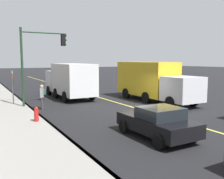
# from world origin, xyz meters

# --- Properties ---
(ground) EXTENTS (200.00, 200.00, 0.00)m
(ground) POSITION_xyz_m (0.00, 0.00, 0.00)
(ground) COLOR black
(sidewalk_slab) EXTENTS (80.00, 3.68, 0.15)m
(sidewalk_slab) POSITION_xyz_m (0.00, 8.44, 0.07)
(sidewalk_slab) COLOR gray
(sidewalk_slab) RESTS_ON ground
(curb_edge) EXTENTS (80.00, 0.16, 0.15)m
(curb_edge) POSITION_xyz_m (0.00, 6.68, 0.07)
(curb_edge) COLOR slate
(curb_edge) RESTS_ON ground
(lane_stripe_center) EXTENTS (80.00, 0.16, 0.01)m
(lane_stripe_center) POSITION_xyz_m (0.00, 0.00, 0.01)
(lane_stripe_center) COLOR #D8CC4C
(lane_stripe_center) RESTS_ON ground
(car_black) EXTENTS (3.87, 2.05, 1.39)m
(car_black) POSITION_xyz_m (-5.93, 3.03, 0.70)
(car_black) COLOR black
(car_black) RESTS_ON ground
(truck_yellow) EXTENTS (8.45, 2.54, 3.26)m
(truck_yellow) POSITION_xyz_m (2.10, -3.09, 1.72)
(truck_yellow) COLOR silver
(truck_yellow) RESTS_ON ground
(truck_white) EXTENTS (7.23, 2.67, 3.11)m
(truck_white) POSITION_xyz_m (7.08, 2.40, 1.66)
(truck_white) COLOR silver
(truck_white) RESTS_ON ground
(pedestrian_with_backpack) EXTENTS (0.46, 0.45, 1.74)m
(pedestrian_with_backpack) POSITION_xyz_m (2.98, 5.92, 1.02)
(pedestrian_with_backpack) COLOR #383838
(pedestrian_with_backpack) RESTS_ON ground
(traffic_light_mast) EXTENTS (0.28, 3.37, 5.69)m
(traffic_light_mast) POSITION_xyz_m (4.02, 5.76, 3.87)
(traffic_light_mast) COLOR #1E3823
(traffic_light_mast) RESTS_ON ground
(street_sign_post) EXTENTS (0.60, 0.08, 2.72)m
(street_sign_post) POSITION_xyz_m (5.43, 7.51, 1.61)
(street_sign_post) COLOR slate
(street_sign_post) RESTS_ON ground
(fire_hydrant) EXTENTS (0.24, 0.24, 0.94)m
(fire_hydrant) POSITION_xyz_m (-0.94, 7.20, 0.47)
(fire_hydrant) COLOR red
(fire_hydrant) RESTS_ON ground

